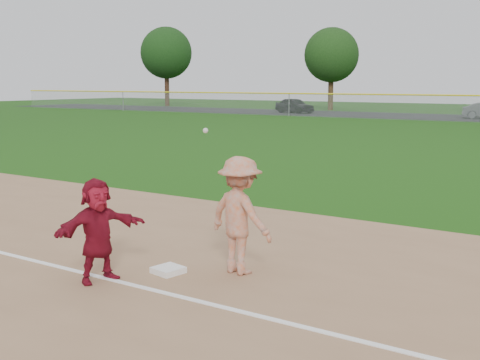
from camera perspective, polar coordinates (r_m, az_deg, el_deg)
The scene contains 8 objects.
ground at distance 9.39m, azimuth -5.08°, elevation -9.09°, with size 160.00×160.00×0.00m, color #1A4A0E.
foul_line at distance 8.81m, azimuth -8.35°, elevation -10.25°, with size 60.00×0.10×0.01m, color white.
first_base at distance 9.51m, azimuth -6.81°, elevation -8.47°, with size 0.41×0.41×0.09m, color white.
base_runner at distance 9.14m, azimuth -13.35°, elevation -4.64°, with size 1.44×0.46×1.55m, color maroon.
car_left at distance 59.30m, azimuth 5.19°, elevation 7.07°, with size 1.74×4.32×1.47m, color black.
first_base_play at distance 9.25m, azimuth 0.00°, elevation -3.37°, with size 1.28×0.88×2.25m.
tree_0 at distance 77.12m, azimuth -7.00°, elevation 11.87°, with size 6.40×6.40×9.81m.
tree_1 at distance 66.07m, azimuth 8.67°, elevation 11.63°, with size 5.80×5.80×8.75m.
Camera 1 is at (5.55, -6.98, 2.95)m, focal length 45.00 mm.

